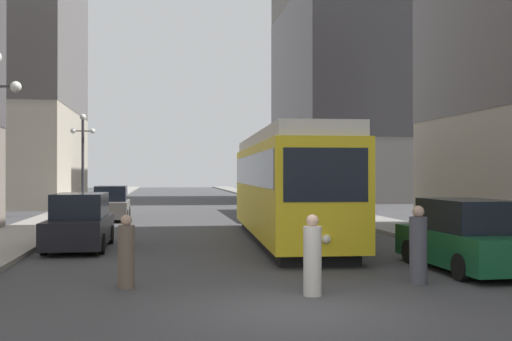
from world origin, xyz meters
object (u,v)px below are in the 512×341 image
object	(u,v)px
transit_bus	(302,182)
parked_car_left_mid	(111,204)
streetcar	(286,184)
parked_car_right_far	(465,238)
pedestrian_crossing_near	(312,258)
pedestrian_crossing_far	(126,254)
parked_car_left_near	(80,223)
lamp_post_left_far	(83,148)
pedestrian_on_sidewalk	(418,247)

from	to	relation	value
transit_bus	parked_car_left_mid	world-z (taller)	transit_bus
streetcar	parked_car_right_far	world-z (taller)	streetcar
pedestrian_crossing_near	pedestrian_crossing_far	distance (m)	4.02
parked_car_left_mid	pedestrian_crossing_far	xyz separation A→B (m)	(1.91, -19.89, -0.10)
transit_bus	parked_car_left_mid	size ratio (longest dim) A/B	2.62
parked_car_left_near	pedestrian_crossing_far	bearing A→B (deg)	-74.87
parked_car_right_far	pedestrian_crossing_far	world-z (taller)	parked_car_right_far
streetcar	parked_car_left_near	world-z (taller)	streetcar
lamp_post_left_far	transit_bus	bearing A→B (deg)	-4.81
transit_bus	parked_car_right_far	world-z (taller)	transit_bus
pedestrian_crossing_near	lamp_post_left_far	size ratio (longest dim) A/B	0.28
parked_car_left_mid	pedestrian_crossing_near	xyz separation A→B (m)	(5.69, -21.27, -0.08)
streetcar	lamp_post_left_far	bearing A→B (deg)	124.08
streetcar	parked_car_left_near	distance (m)	7.35
transit_bus	pedestrian_on_sidewalk	distance (m)	22.91
parked_car_left_mid	pedestrian_crossing_near	world-z (taller)	parked_car_left_mid
parked_car_left_near	streetcar	bearing A→B (deg)	10.19
pedestrian_on_sidewalk	lamp_post_left_far	bearing A→B (deg)	-48.21
streetcar	parked_car_left_near	bearing A→B (deg)	-167.66
parked_car_left_near	pedestrian_crossing_near	distance (m)	10.44
pedestrian_crossing_near	lamp_post_left_far	world-z (taller)	lamp_post_left_far
streetcar	parked_car_left_mid	size ratio (longest dim) A/B	2.99
streetcar	pedestrian_crossing_far	world-z (taller)	streetcar
pedestrian_crossing_near	parked_car_left_mid	bearing A→B (deg)	-38.78
pedestrian_crossing_far	lamp_post_left_far	bearing A→B (deg)	-146.41
parked_car_right_far	pedestrian_crossing_far	bearing A→B (deg)	7.06
pedestrian_on_sidewalk	pedestrian_crossing_far	bearing A→B (deg)	14.91
parked_car_right_far	lamp_post_left_far	world-z (taller)	lamp_post_left_far
transit_bus	pedestrian_crossing_near	world-z (taller)	transit_bus
parked_car_left_near	lamp_post_left_far	bearing A→B (deg)	97.33
streetcar	transit_bus	bearing A→B (deg)	77.56
transit_bus	pedestrian_crossing_near	distance (m)	24.32
parked_car_left_near	pedestrian_crossing_near	world-z (taller)	parked_car_left_near
transit_bus	pedestrian_on_sidewalk	size ratio (longest dim) A/B	6.93
transit_bus	parked_car_left_near	bearing A→B (deg)	-126.02
transit_bus	lamp_post_left_far	world-z (taller)	lamp_post_left_far
streetcar	parked_car_left_mid	world-z (taller)	streetcar
transit_bus	lamp_post_left_far	size ratio (longest dim) A/B	2.10
parked_car_left_near	pedestrian_on_sidewalk	bearing A→B (deg)	-42.26
parked_car_right_far	pedestrian_crossing_near	xyz separation A→B (m)	(-4.61, -2.56, -0.08)
transit_bus	pedestrian_crossing_near	size ratio (longest dim) A/B	7.38
pedestrian_crossing_near	lamp_post_left_far	xyz separation A→B (m)	(-7.59, 24.81, 3.17)
parked_car_left_mid	transit_bus	bearing A→B (deg)	11.80
parked_car_left_near	pedestrian_on_sidewalk	world-z (taller)	parked_car_left_near
parked_car_right_far	pedestrian_on_sidewalk	distance (m)	2.48
transit_bus	pedestrian_crossing_far	xyz separation A→B (m)	(-8.97, -22.35, -1.21)
streetcar	pedestrian_crossing_far	size ratio (longest dim) A/B	8.72
transit_bus	parked_car_right_far	distance (m)	21.21
parked_car_left_near	pedestrian_crossing_near	xyz separation A→B (m)	(5.69, -8.75, -0.08)
transit_bus	pedestrian_crossing_far	bearing A→B (deg)	-111.90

